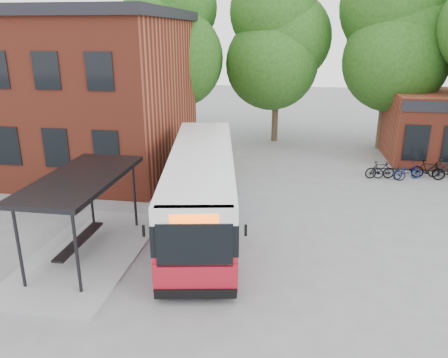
# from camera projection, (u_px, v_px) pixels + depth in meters

# --- Properties ---
(ground) EXTENTS (100.00, 100.00, 0.00)m
(ground) POSITION_uv_depth(u_px,v_px,m) (221.00, 251.00, 15.47)
(ground) COLOR slate
(station_building) EXTENTS (18.40, 10.40, 8.50)m
(station_building) POSITION_uv_depth(u_px,v_px,m) (19.00, 90.00, 24.49)
(station_building) COLOR maroon
(station_building) RESTS_ON ground
(bus_shelter) EXTENTS (3.60, 7.00, 2.90)m
(bus_shelter) POSITION_uv_depth(u_px,v_px,m) (85.00, 216.00, 14.75)
(bus_shelter) COLOR black
(bus_shelter) RESTS_ON ground
(bike_rail) EXTENTS (5.20, 0.10, 0.38)m
(bike_rail) POSITION_uv_depth(u_px,v_px,m) (422.00, 173.00, 23.35)
(bike_rail) COLOR black
(bike_rail) RESTS_ON ground
(tree_0) EXTENTS (7.92, 7.92, 11.00)m
(tree_0) POSITION_uv_depth(u_px,v_px,m) (173.00, 61.00, 29.58)
(tree_0) COLOR #1D4913
(tree_0) RESTS_ON ground
(tree_1) EXTENTS (7.92, 7.92, 10.40)m
(tree_1) POSITION_uv_depth(u_px,v_px,m) (277.00, 66.00, 29.55)
(tree_1) COLOR #1D4913
(tree_1) RESTS_ON ground
(tree_2) EXTENTS (7.92, 7.92, 11.00)m
(tree_2) POSITION_uv_depth(u_px,v_px,m) (388.00, 63.00, 27.46)
(tree_2) COLOR #1D4913
(tree_2) RESTS_ON ground
(city_bus) EXTENTS (4.45, 11.89, 2.96)m
(city_bus) POSITION_uv_depth(u_px,v_px,m) (202.00, 187.00, 17.39)
(city_bus) COLOR maroon
(city_bus) RESTS_ON ground
(bicycle_0) EXTENTS (1.71, 0.86, 0.86)m
(bicycle_0) POSITION_uv_depth(u_px,v_px,m) (389.00, 172.00, 22.80)
(bicycle_0) COLOR black
(bicycle_0) RESTS_ON ground
(bicycle_1) EXTENTS (1.62, 0.72, 0.94)m
(bicycle_1) POSITION_uv_depth(u_px,v_px,m) (380.00, 170.00, 22.94)
(bicycle_1) COLOR black
(bicycle_1) RESTS_ON ground
(bicycle_2) EXTENTS (1.68, 1.04, 0.83)m
(bicycle_2) POSITION_uv_depth(u_px,v_px,m) (407.00, 172.00, 22.86)
(bicycle_2) COLOR #091758
(bicycle_2) RESTS_ON ground
(bicycle_3) EXTENTS (1.74, 0.92, 1.01)m
(bicycle_3) POSITION_uv_depth(u_px,v_px,m) (428.00, 170.00, 22.87)
(bicycle_3) COLOR black
(bicycle_3) RESTS_ON ground
(bicycle_5) EXTENTS (1.70, 0.59, 1.00)m
(bicycle_5) POSITION_uv_depth(u_px,v_px,m) (444.00, 169.00, 23.08)
(bicycle_5) COLOR black
(bicycle_5) RESTS_ON ground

